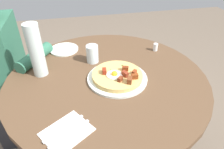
# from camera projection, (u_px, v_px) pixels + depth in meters

# --- Properties ---
(dining_table) EXTENTS (1.04, 1.04, 0.72)m
(dining_table) POSITION_uv_depth(u_px,v_px,m) (107.00, 100.00, 1.16)
(dining_table) COLOR brown
(dining_table) RESTS_ON ground_plane
(person_seated) EXTENTS (0.47, 0.48, 1.14)m
(person_seated) POSITION_uv_depth(u_px,v_px,m) (9.00, 81.00, 1.38)
(person_seated) COLOR #2D2D33
(person_seated) RESTS_ON ground_plane
(pizza_plate) EXTENTS (0.30, 0.30, 0.01)m
(pizza_plate) POSITION_uv_depth(u_px,v_px,m) (117.00, 78.00, 1.03)
(pizza_plate) COLOR silver
(pizza_plate) RESTS_ON dining_table
(breakfast_pizza) EXTENTS (0.26, 0.26, 0.05)m
(breakfast_pizza) POSITION_uv_depth(u_px,v_px,m) (118.00, 75.00, 1.02)
(breakfast_pizza) COLOR tan
(breakfast_pizza) RESTS_ON pizza_plate
(bread_plate) EXTENTS (0.18, 0.18, 0.01)m
(bread_plate) POSITION_uv_depth(u_px,v_px,m) (64.00, 49.00, 1.29)
(bread_plate) COLOR silver
(bread_plate) RESTS_ON dining_table
(napkin) EXTENTS (0.21, 0.22, 0.00)m
(napkin) POSITION_uv_depth(u_px,v_px,m) (67.00, 132.00, 0.76)
(napkin) COLOR white
(napkin) RESTS_ON dining_table
(fork) EXTENTS (0.11, 0.16, 0.00)m
(fork) POSITION_uv_depth(u_px,v_px,m) (64.00, 128.00, 0.77)
(fork) COLOR silver
(fork) RESTS_ON napkin
(knife) EXTENTS (0.11, 0.16, 0.00)m
(knife) POSITION_uv_depth(u_px,v_px,m) (70.00, 134.00, 0.75)
(knife) COLOR silver
(knife) RESTS_ON napkin
(water_glass) EXTENTS (0.07, 0.07, 0.10)m
(water_glass) POSITION_uv_depth(u_px,v_px,m) (92.00, 54.00, 1.15)
(water_glass) COLOR silver
(water_glass) RESTS_ON dining_table
(water_bottle) EXTENTS (0.07, 0.07, 0.28)m
(water_bottle) POSITION_uv_depth(u_px,v_px,m) (36.00, 51.00, 1.00)
(water_bottle) COLOR silver
(water_bottle) RESTS_ON dining_table
(salt_shaker) EXTENTS (0.03, 0.03, 0.05)m
(salt_shaker) POSITION_uv_depth(u_px,v_px,m) (155.00, 47.00, 1.27)
(salt_shaker) COLOR white
(salt_shaker) RESTS_ON dining_table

